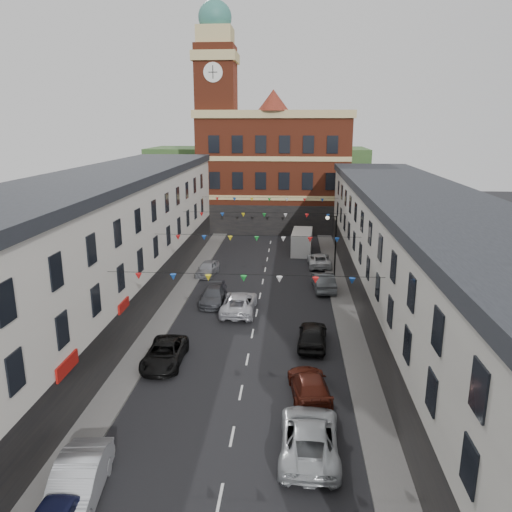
% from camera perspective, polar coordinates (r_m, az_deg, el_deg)
% --- Properties ---
extents(ground, '(160.00, 160.00, 0.00)m').
position_cam_1_polar(ground, '(35.61, -0.40, -8.86)').
color(ground, black).
rests_on(ground, ground).
extents(pavement_left, '(1.80, 64.00, 0.15)m').
position_cam_1_polar(pavement_left, '(38.52, -10.52, -7.11)').
color(pavement_left, '#605E5B').
rests_on(pavement_left, ground).
extents(pavement_right, '(1.80, 64.00, 0.15)m').
position_cam_1_polar(pavement_right, '(37.56, 10.50, -7.70)').
color(pavement_right, '#605E5B').
rests_on(pavement_right, ground).
extents(terrace_left, '(8.40, 56.00, 10.70)m').
position_cam_1_polar(terrace_left, '(37.55, -18.51, 0.25)').
color(terrace_left, beige).
rests_on(terrace_left, ground).
extents(terrace_right, '(8.40, 56.00, 9.70)m').
position_cam_1_polar(terrace_right, '(35.98, 18.77, -1.22)').
color(terrace_right, beige).
rests_on(terrace_right, ground).
extents(civic_building, '(20.60, 13.30, 18.50)m').
position_cam_1_polar(civic_building, '(70.75, 2.10, 9.85)').
color(civic_building, maroon).
rests_on(civic_building, ground).
extents(clock_tower, '(5.60, 5.60, 30.00)m').
position_cam_1_polar(clock_tower, '(68.24, -4.49, 15.35)').
color(clock_tower, maroon).
rests_on(clock_tower, ground).
extents(distant_hill, '(40.00, 14.00, 10.00)m').
position_cam_1_polar(distant_hill, '(95.18, 0.20, 9.26)').
color(distant_hill, '#2A4D23').
rests_on(distant_hill, ground).
extents(street_lamp, '(1.10, 0.36, 6.00)m').
position_cam_1_polar(street_lamp, '(47.80, 8.81, 2.10)').
color(street_lamp, black).
rests_on(street_lamp, ground).
extents(car_left_b, '(2.31, 5.18, 1.65)m').
position_cam_1_polar(car_left_b, '(22.39, -19.77, -23.25)').
color(car_left_b, '#B9BCC1').
rests_on(car_left_b, ground).
extents(car_left_c, '(2.29, 4.89, 1.35)m').
position_cam_1_polar(car_left_c, '(31.68, -10.40, -10.92)').
color(car_left_c, black).
rests_on(car_left_c, ground).
extents(car_left_d, '(1.88, 4.57, 1.32)m').
position_cam_1_polar(car_left_d, '(41.25, -4.92, -4.53)').
color(car_left_d, '#46494F').
rests_on(car_left_d, ground).
extents(car_left_e, '(2.13, 4.22, 1.38)m').
position_cam_1_polar(car_left_e, '(48.81, -5.56, -1.42)').
color(car_left_e, '#9C9EA4').
rests_on(car_left_e, ground).
extents(car_right_b, '(2.74, 5.71, 1.57)m').
position_cam_1_polar(car_right_b, '(23.84, 6.12, -19.87)').
color(car_right_b, '#B5B9BE').
rests_on(car_right_b, ground).
extents(car_right_c, '(2.55, 5.07, 1.41)m').
position_cam_1_polar(car_right_c, '(27.85, 6.12, -14.52)').
color(car_right_c, '#561C11').
rests_on(car_right_c, ground).
extents(car_right_d, '(2.17, 4.74, 1.57)m').
position_cam_1_polar(car_right_d, '(33.70, 6.47, -8.93)').
color(car_right_d, black).
rests_on(car_right_d, ground).
extents(car_right_e, '(2.09, 4.97, 1.60)m').
position_cam_1_polar(car_right_e, '(44.69, 7.69, -2.89)').
color(car_right_e, '#4D5255').
rests_on(car_right_e, ground).
extents(car_right_f, '(2.43, 4.98, 1.36)m').
position_cam_1_polar(car_right_f, '(52.06, 7.22, -0.44)').
color(car_right_f, silver).
rests_on(car_right_f, ground).
extents(moving_car, '(2.60, 5.52, 1.53)m').
position_cam_1_polar(moving_car, '(39.20, -1.94, -5.38)').
color(moving_car, silver).
rests_on(moving_car, ground).
extents(white_van, '(2.55, 5.81, 2.51)m').
position_cam_1_polar(white_van, '(57.31, 5.27, 1.63)').
color(white_van, silver).
rests_on(white_van, ground).
extents(pedestrian, '(0.63, 0.45, 1.64)m').
position_cam_1_polar(pedestrian, '(42.09, -3.72, -3.87)').
color(pedestrian, black).
rests_on(pedestrian, ground).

